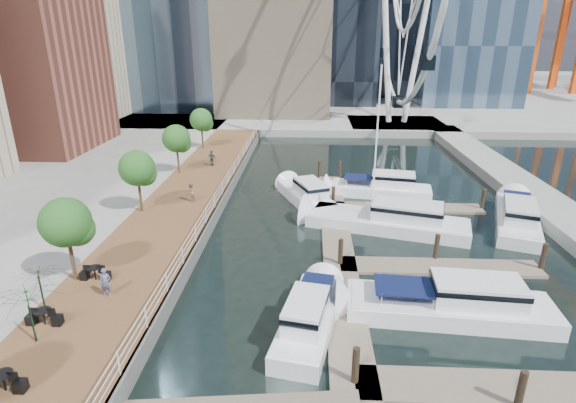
# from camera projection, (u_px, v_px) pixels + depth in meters

# --- Properties ---
(ground) EXTENTS (520.00, 520.00, 0.00)m
(ground) POSITION_uv_depth(u_px,v_px,m) (283.00, 350.00, 20.15)
(ground) COLOR black
(ground) RESTS_ON ground
(boardwalk) EXTENTS (6.00, 60.00, 1.00)m
(boardwalk) POSITION_uv_depth(u_px,v_px,m) (178.00, 213.00, 34.45)
(boardwalk) COLOR brown
(boardwalk) RESTS_ON ground
(seawall) EXTENTS (0.25, 60.00, 1.00)m
(seawall) POSITION_uv_depth(u_px,v_px,m) (217.00, 213.00, 34.31)
(seawall) COLOR #595954
(seawall) RESTS_ON ground
(land_far) EXTENTS (200.00, 114.00, 1.00)m
(land_far) POSITION_uv_depth(u_px,v_px,m) (307.00, 89.00, 115.52)
(land_far) COLOR gray
(land_far) RESTS_ON ground
(breakwater) EXTENTS (4.00, 60.00, 1.00)m
(breakwater) POSITION_uv_depth(u_px,v_px,m) (534.00, 197.00, 37.78)
(breakwater) COLOR gray
(breakwater) RESTS_ON ground
(pier) EXTENTS (14.00, 12.00, 1.00)m
(pier) POSITION_uv_depth(u_px,v_px,m) (396.00, 125.00, 68.03)
(pier) COLOR gray
(pier) RESTS_ON ground
(railing) EXTENTS (0.10, 60.00, 1.05)m
(railing) POSITION_uv_depth(u_px,v_px,m) (215.00, 201.00, 33.96)
(railing) COLOR white
(railing) RESTS_ON boardwalk
(floating_docks) EXTENTS (16.00, 34.00, 2.60)m
(floating_docks) POSITION_uv_depth(u_px,v_px,m) (416.00, 246.00, 28.96)
(floating_docks) COLOR #6D6051
(floating_docks) RESTS_ON ground
(street_trees) EXTENTS (2.60, 42.60, 4.60)m
(street_trees) POSITION_uv_depth(u_px,v_px,m) (137.00, 168.00, 32.31)
(street_trees) COLOR #3F2B1C
(street_trees) RESTS_ON ground
(cafe_tables) EXTENTS (2.50, 13.70, 0.74)m
(cafe_tables) POSITION_uv_depth(u_px,v_px,m) (26.00, 346.00, 18.29)
(cafe_tables) COLOR black
(cafe_tables) RESTS_ON ground
(yacht_foreground) EXTENTS (11.30, 3.86, 2.15)m
(yacht_foreground) POSITION_uv_depth(u_px,v_px,m) (448.00, 316.00, 22.60)
(yacht_foreground) COLOR silver
(yacht_foreground) RESTS_ON ground
(pedestrian_near) EXTENTS (0.60, 0.44, 1.54)m
(pedestrian_near) POSITION_uv_depth(u_px,v_px,m) (106.00, 283.00, 22.25)
(pedestrian_near) COLOR #555772
(pedestrian_near) RESTS_ON boardwalk
(pedestrian_mid) EXTENTS (0.64, 0.79, 1.53)m
(pedestrian_mid) POSITION_uv_depth(u_px,v_px,m) (191.00, 192.00, 35.07)
(pedestrian_mid) COLOR gray
(pedestrian_mid) RESTS_ON boardwalk
(pedestrian_far) EXTENTS (0.99, 0.73, 1.55)m
(pedestrian_far) POSITION_uv_depth(u_px,v_px,m) (212.00, 158.00, 44.84)
(pedestrian_far) COLOR #31393E
(pedestrian_far) RESTS_ON boardwalk
(moored_yachts) EXTENTS (21.66, 34.15, 11.50)m
(moored_yachts) POSITION_uv_depth(u_px,v_px,m) (392.00, 233.00, 32.11)
(moored_yachts) COLOR silver
(moored_yachts) RESTS_ON ground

